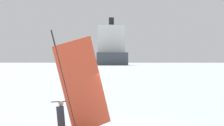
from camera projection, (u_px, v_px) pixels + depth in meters
windsurfer at (70, 104)px, 20.52m from camera, size 3.14×3.01×4.49m
cargo_ship at (109, 56)px, 451.86m from camera, size 69.74×205.06×36.95m
distant_headland at (224, 56)px, 1187.76m from camera, size 1039.06×526.64×33.40m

